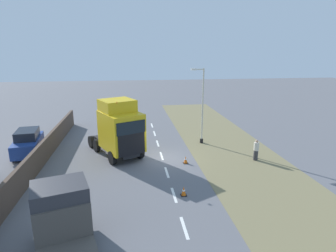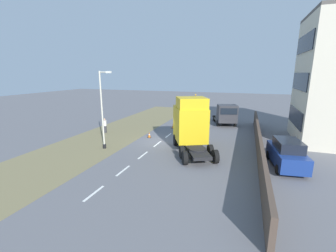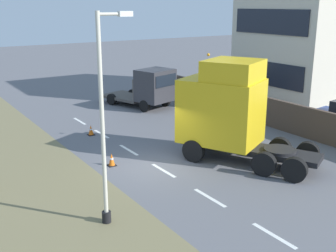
# 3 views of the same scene
# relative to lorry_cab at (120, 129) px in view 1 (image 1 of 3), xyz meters

# --- Properties ---
(ground_plane) EXTENTS (120.00, 120.00, 0.00)m
(ground_plane) POSITION_rel_lorry_cab_xyz_m (-3.27, 0.95, -2.31)
(ground_plane) COLOR slate
(ground_plane) RESTS_ON ground
(grass_verge) EXTENTS (7.00, 44.00, 0.01)m
(grass_verge) POSITION_rel_lorry_cab_xyz_m (-9.27, 0.95, -2.30)
(grass_verge) COLOR olive
(grass_verge) RESTS_ON ground
(lane_markings) EXTENTS (0.16, 21.00, 0.00)m
(lane_markings) POSITION_rel_lorry_cab_xyz_m (-3.27, 0.25, -2.31)
(lane_markings) COLOR white
(lane_markings) RESTS_ON ground
(boundary_wall) EXTENTS (0.25, 24.00, 1.69)m
(boundary_wall) POSITION_rel_lorry_cab_xyz_m (5.73, 0.95, -1.46)
(boundary_wall) COLOR #4C3D33
(boundary_wall) RESTS_ON ground
(lorry_cab) EXTENTS (4.98, 6.57, 4.75)m
(lorry_cab) POSITION_rel_lorry_cab_xyz_m (0.00, 0.00, 0.00)
(lorry_cab) COLOR black
(lorry_cab) RESTS_ON ground
(flatbed_truck) EXTENTS (3.74, 5.85, 2.73)m
(flatbed_truck) POSITION_rel_lorry_cab_xyz_m (2.17, 10.35, -0.87)
(flatbed_truck) COLOR #333338
(flatbed_truck) RESTS_ON ground
(parked_car) EXTENTS (2.40, 4.53, 2.04)m
(parked_car) POSITION_rel_lorry_cab_xyz_m (7.49, -1.67, -1.31)
(parked_car) COLOR navy
(parked_car) RESTS_ON ground
(lamp_post) EXTENTS (1.27, 0.30, 6.80)m
(lamp_post) POSITION_rel_lorry_cab_xyz_m (-7.20, -2.52, 0.87)
(lamp_post) COLOR black
(lamp_post) RESTS_ON ground
(pedestrian) EXTENTS (0.39, 0.39, 1.67)m
(pedestrian) POSITION_rel_lorry_cab_xyz_m (-10.41, 2.13, -1.49)
(pedestrian) COLOR #333338
(pedestrian) RESTS_ON ground
(traffic_cone_lead) EXTENTS (0.36, 0.36, 0.58)m
(traffic_cone_lead) POSITION_rel_lorry_cab_xyz_m (-3.83, 6.79, -2.02)
(traffic_cone_lead) COLOR black
(traffic_cone_lead) RESTS_ON ground
(traffic_cone_trailing) EXTENTS (0.36, 0.36, 0.58)m
(traffic_cone_trailing) POSITION_rel_lorry_cab_xyz_m (-4.89, 2.01, -2.02)
(traffic_cone_trailing) COLOR black
(traffic_cone_trailing) RESTS_ON ground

